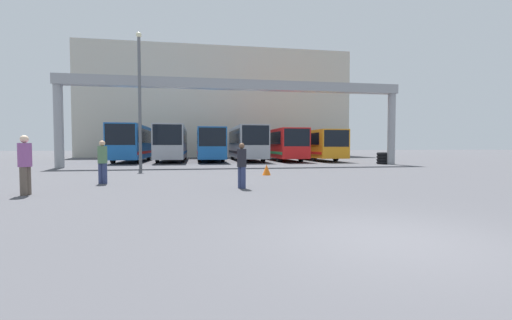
{
  "coord_description": "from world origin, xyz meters",
  "views": [
    {
      "loc": [
        -3.15,
        -5.0,
        1.53
      ],
      "look_at": [
        1.82,
        23.19,
        0.3
      ],
      "focal_mm": 24.0,
      "sensor_mm": 36.0,
      "label": 1
    }
  ],
  "objects_px": {
    "bus_slot_3": "(246,142)",
    "pedestrian_near_right": "(242,164)",
    "bus_slot_0": "(132,141)",
    "traffic_cone": "(267,170)",
    "tire_stack": "(383,158)",
    "bus_slot_1": "(173,141)",
    "lamp_post": "(140,95)",
    "bus_slot_2": "(210,143)",
    "bus_slot_5": "(313,144)",
    "pedestrian_far_center": "(25,163)",
    "bus_slot_4": "(282,143)",
    "pedestrian_mid_left": "(103,161)"
  },
  "relations": [
    {
      "from": "bus_slot_4",
      "to": "bus_slot_5",
      "type": "bearing_deg",
      "value": 15.3
    },
    {
      "from": "bus_slot_2",
      "to": "tire_stack",
      "type": "relative_size",
      "value": 11.51
    },
    {
      "from": "bus_slot_1",
      "to": "tire_stack",
      "type": "xyz_separation_m",
      "value": [
        17.29,
        -8.72,
        -1.43
      ]
    },
    {
      "from": "bus_slot_0",
      "to": "pedestrian_far_center",
      "type": "relative_size",
      "value": 5.58
    },
    {
      "from": "bus_slot_5",
      "to": "pedestrian_near_right",
      "type": "relative_size",
      "value": 7.75
    },
    {
      "from": "bus_slot_1",
      "to": "lamp_post",
      "type": "distance_m",
      "value": 11.34
    },
    {
      "from": "pedestrian_mid_left",
      "to": "traffic_cone",
      "type": "relative_size",
      "value": 3.13
    },
    {
      "from": "bus_slot_3",
      "to": "tire_stack",
      "type": "relative_size",
      "value": 10.25
    },
    {
      "from": "bus_slot_4",
      "to": "pedestrian_near_right",
      "type": "xyz_separation_m",
      "value": [
        -6.93,
        -21.44,
        -0.91
      ]
    },
    {
      "from": "bus_slot_2",
      "to": "lamp_post",
      "type": "distance_m",
      "value": 12.17
    },
    {
      "from": "lamp_post",
      "to": "tire_stack",
      "type": "bearing_deg",
      "value": 6.59
    },
    {
      "from": "bus_slot_0",
      "to": "traffic_cone",
      "type": "relative_size",
      "value": 18.67
    },
    {
      "from": "bus_slot_2",
      "to": "bus_slot_3",
      "type": "distance_m",
      "value": 3.65
    },
    {
      "from": "bus_slot_1",
      "to": "bus_slot_2",
      "type": "bearing_deg",
      "value": -2.88
    },
    {
      "from": "bus_slot_0",
      "to": "bus_slot_2",
      "type": "distance_m",
      "value": 7.23
    },
    {
      "from": "pedestrian_mid_left",
      "to": "bus_slot_4",
      "type": "bearing_deg",
      "value": 72.73
    },
    {
      "from": "bus_slot_2",
      "to": "pedestrian_mid_left",
      "type": "xyz_separation_m",
      "value": [
        -5.01,
        -19.73,
        -0.86
      ]
    },
    {
      "from": "pedestrian_far_center",
      "to": "tire_stack",
      "type": "xyz_separation_m",
      "value": [
        20.22,
        14.09,
        -0.5
      ]
    },
    {
      "from": "bus_slot_2",
      "to": "pedestrian_near_right",
      "type": "xyz_separation_m",
      "value": [
        0.25,
        -22.15,
        -0.92
      ]
    },
    {
      "from": "bus_slot_0",
      "to": "bus_slot_3",
      "type": "relative_size",
      "value": 0.96
    },
    {
      "from": "pedestrian_far_center",
      "to": "pedestrian_near_right",
      "type": "height_order",
      "value": "pedestrian_far_center"
    },
    {
      "from": "pedestrian_near_right",
      "to": "bus_slot_0",
      "type": "bearing_deg",
      "value": -18.19
    },
    {
      "from": "bus_slot_2",
      "to": "traffic_cone",
      "type": "height_order",
      "value": "bus_slot_2"
    },
    {
      "from": "bus_slot_2",
      "to": "tire_stack",
      "type": "distance_m",
      "value": 16.2
    },
    {
      "from": "bus_slot_4",
      "to": "pedestrian_near_right",
      "type": "relative_size",
      "value": 6.53
    },
    {
      "from": "bus_slot_4",
      "to": "tire_stack",
      "type": "height_order",
      "value": "bus_slot_4"
    },
    {
      "from": "bus_slot_3",
      "to": "bus_slot_5",
      "type": "xyz_separation_m",
      "value": [
        7.18,
        0.92,
        -0.18
      ]
    },
    {
      "from": "bus_slot_4",
      "to": "bus_slot_5",
      "type": "relative_size",
      "value": 0.84
    },
    {
      "from": "pedestrian_mid_left",
      "to": "lamp_post",
      "type": "relative_size",
      "value": 0.19
    },
    {
      "from": "tire_stack",
      "to": "lamp_post",
      "type": "distance_m",
      "value": 19.26
    },
    {
      "from": "bus_slot_3",
      "to": "pedestrian_near_right",
      "type": "height_order",
      "value": "bus_slot_3"
    },
    {
      "from": "bus_slot_1",
      "to": "bus_slot_5",
      "type": "height_order",
      "value": "bus_slot_1"
    },
    {
      "from": "bus_slot_3",
      "to": "pedestrian_near_right",
      "type": "bearing_deg",
      "value": -98.83
    },
    {
      "from": "bus_slot_4",
      "to": "tire_stack",
      "type": "relative_size",
      "value": 10.13
    },
    {
      "from": "pedestrian_mid_left",
      "to": "lamp_post",
      "type": "bearing_deg",
      "value": 104.97
    },
    {
      "from": "bus_slot_3",
      "to": "bus_slot_5",
      "type": "relative_size",
      "value": 0.85
    },
    {
      "from": "bus_slot_3",
      "to": "pedestrian_near_right",
      "type": "xyz_separation_m",
      "value": [
        -3.34,
        -21.5,
        -1.05
      ]
    },
    {
      "from": "bus_slot_0",
      "to": "bus_slot_4",
      "type": "distance_m",
      "value": 14.36
    },
    {
      "from": "bus_slot_3",
      "to": "tire_stack",
      "type": "bearing_deg",
      "value": -37.96
    },
    {
      "from": "bus_slot_3",
      "to": "pedestrian_mid_left",
      "type": "xyz_separation_m",
      "value": [
        -8.6,
        -19.08,
        -0.99
      ]
    },
    {
      "from": "pedestrian_mid_left",
      "to": "pedestrian_far_center",
      "type": "xyz_separation_m",
      "value": [
        -1.5,
        -2.9,
        0.06
      ]
    },
    {
      "from": "bus_slot_2",
      "to": "pedestrian_mid_left",
      "type": "height_order",
      "value": "bus_slot_2"
    },
    {
      "from": "pedestrian_far_center",
      "to": "bus_slot_5",
      "type": "bearing_deg",
      "value": 154.24
    },
    {
      "from": "traffic_cone",
      "to": "bus_slot_2",
      "type": "bearing_deg",
      "value": 97.42
    },
    {
      "from": "bus_slot_1",
      "to": "lamp_post",
      "type": "relative_size",
      "value": 1.39
    },
    {
      "from": "bus_slot_0",
      "to": "tire_stack",
      "type": "relative_size",
      "value": 9.87
    },
    {
      "from": "bus_slot_3",
      "to": "pedestrian_mid_left",
      "type": "distance_m",
      "value": 20.95
    },
    {
      "from": "bus_slot_1",
      "to": "traffic_cone",
      "type": "distance_m",
      "value": 18.24
    },
    {
      "from": "bus_slot_2",
      "to": "bus_slot_5",
      "type": "height_order",
      "value": "bus_slot_2"
    },
    {
      "from": "bus_slot_3",
      "to": "bus_slot_5",
      "type": "distance_m",
      "value": 7.24
    }
  ]
}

